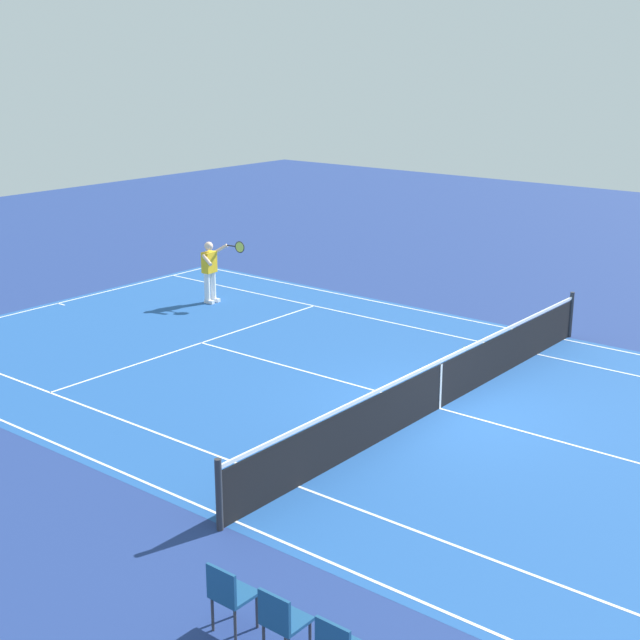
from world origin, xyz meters
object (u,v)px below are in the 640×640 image
(tennis_ball, at_px, (465,348))
(tennis_net, at_px, (440,384))
(tennis_player_near, at_px, (211,269))
(spectator_chair_2, at_px, (229,593))
(spectator_chair_1, at_px, (282,619))

(tennis_ball, bearing_deg, tennis_net, 112.78)
(tennis_net, bearing_deg, tennis_player_near, -16.95)
(tennis_player_near, distance_m, spectator_chair_2, 14.58)
(tennis_net, bearing_deg, spectator_chair_1, 109.01)
(tennis_player_near, bearing_deg, spectator_chair_1, 138.37)
(spectator_chair_1, relative_size, spectator_chair_2, 1.00)
(tennis_net, relative_size, spectator_chair_2, 13.30)
(tennis_ball, bearing_deg, spectator_chair_1, 110.22)
(tennis_net, distance_m, spectator_chair_2, 7.60)
(tennis_player_near, bearing_deg, tennis_net, 163.05)
(spectator_chair_1, bearing_deg, tennis_net, -70.99)
(tennis_ball, height_order, spectator_chair_2, spectator_chair_2)
(tennis_net, height_order, tennis_player_near, tennis_player_near)
(tennis_net, height_order, spectator_chair_1, tennis_net)
(tennis_net, distance_m, spectator_chair_1, 7.82)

